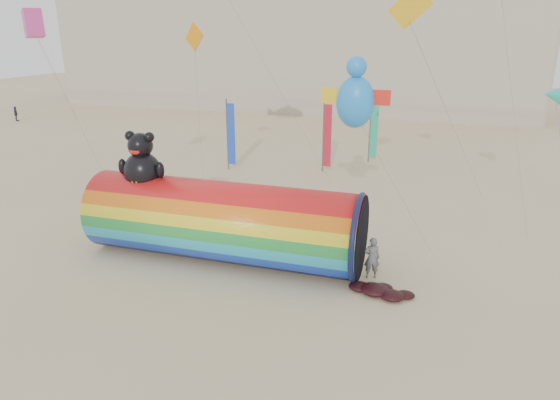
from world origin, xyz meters
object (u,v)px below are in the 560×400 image
(kite_handler, at_px, (372,258))
(windsock_assembly, at_px, (223,219))
(fabric_bundle, at_px, (380,291))
(hotel_building, at_px, (291,25))

(kite_handler, bearing_deg, windsock_assembly, -18.62)
(windsock_assembly, height_order, fabric_bundle, windsock_assembly)
(windsock_assembly, xyz_separation_m, fabric_bundle, (7.19, -1.23, -1.73))
(hotel_building, xyz_separation_m, fabric_bundle, (17.62, -47.59, -10.14))
(hotel_building, distance_m, fabric_bundle, 51.75)
(windsock_assembly, relative_size, kite_handler, 6.78)
(windsock_assembly, xyz_separation_m, kite_handler, (6.67, 0.10, -0.98))
(hotel_building, bearing_deg, kite_handler, -69.72)
(hotel_building, relative_size, kite_handler, 32.99)
(kite_handler, height_order, fabric_bundle, kite_handler)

